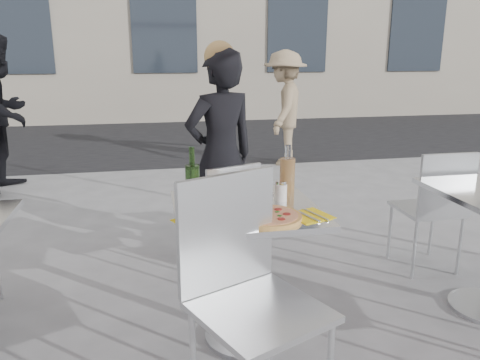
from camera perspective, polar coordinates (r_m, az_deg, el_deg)
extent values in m
plane|color=slate|center=(2.70, 0.66, -18.55)|extent=(80.00, 80.00, 0.00)
cube|color=black|center=(8.84, -8.13, 5.20)|extent=(24.00, 5.00, 0.00)
cylinder|color=#B7BABF|center=(2.69, 0.66, -18.33)|extent=(0.44, 0.44, 0.02)
cylinder|color=#B7BABF|center=(2.51, 0.68, -11.51)|extent=(0.07, 0.07, 0.72)
cube|color=silver|center=(2.37, 0.71, -3.61)|extent=(0.72, 0.72, 0.03)
cylinder|color=silver|center=(3.43, -1.19, -7.10)|extent=(0.02, 0.02, 0.40)
cylinder|color=silver|center=(3.30, -6.19, -8.11)|extent=(0.02, 0.02, 0.40)
cylinder|color=silver|center=(3.17, 1.65, -9.02)|extent=(0.02, 0.02, 0.40)
cylinder|color=silver|center=(3.03, -3.69, -10.24)|extent=(0.02, 0.02, 0.40)
cube|color=silver|center=(3.15, -2.40, -5.05)|extent=(0.48, 0.48, 0.02)
cube|color=silver|center=(2.92, -0.73, -2.18)|extent=(0.37, 0.14, 0.40)
cylinder|color=silver|center=(2.30, 3.34, -17.76)|extent=(0.03, 0.03, 0.50)
cube|color=silver|center=(1.92, 2.48, -15.75)|extent=(0.61, 0.61, 0.03)
cube|color=silver|center=(1.98, -1.59, -6.27)|extent=(0.44, 0.21, 0.50)
cylinder|color=silver|center=(3.86, 22.30, -5.49)|extent=(0.02, 0.02, 0.43)
cylinder|color=silver|center=(3.69, 17.79, -5.99)|extent=(0.02, 0.02, 0.43)
cylinder|color=silver|center=(3.60, 25.21, -7.29)|extent=(0.02, 0.02, 0.43)
cylinder|color=silver|center=(3.42, 20.48, -7.96)|extent=(0.02, 0.02, 0.43)
cube|color=silver|center=(3.56, 21.79, -3.30)|extent=(0.41, 0.41, 0.02)
cube|color=silver|center=(3.34, 23.95, -0.62)|extent=(0.40, 0.03, 0.43)
imported|color=black|center=(3.45, -2.37, 2.92)|extent=(0.65, 0.54, 1.54)
imported|color=black|center=(5.86, -27.02, 7.29)|extent=(0.85, 0.98, 1.73)
imported|color=#988162|center=(6.51, 5.41, 8.70)|extent=(0.94, 1.15, 1.56)
cylinder|color=#E5B759|center=(2.20, 3.44, -4.50)|extent=(0.32, 0.32, 0.02)
cylinder|color=beige|center=(2.20, 3.45, -4.25)|extent=(0.28, 0.28, 0.00)
cylinder|color=white|center=(2.56, 0.60, -1.70)|extent=(0.32, 0.32, 0.01)
cylinder|color=#E5B759|center=(2.56, 0.60, -1.37)|extent=(0.28, 0.28, 0.02)
cylinder|color=beige|center=(2.55, 0.60, -1.16)|extent=(0.25, 0.25, 0.00)
cylinder|color=white|center=(2.41, -0.57, -2.82)|extent=(0.22, 0.22, 0.01)
ellipsoid|color=#25701C|center=(2.39, -0.57, -1.94)|extent=(0.15, 0.15, 0.08)
sphere|color=#B21914|center=(2.42, 0.27, -1.52)|extent=(0.03, 0.03, 0.03)
cylinder|color=#2F5620|center=(2.42, -5.80, -0.48)|extent=(0.07, 0.07, 0.20)
cone|color=#2F5620|center=(2.39, -5.86, 1.82)|extent=(0.07, 0.07, 0.03)
cylinder|color=#2F5620|center=(2.38, -5.89, 2.88)|extent=(0.03, 0.03, 0.10)
cylinder|color=silver|center=(2.42, -5.79, -0.71)|extent=(0.07, 0.08, 0.07)
cylinder|color=tan|center=(2.48, 5.77, 0.17)|extent=(0.08, 0.08, 0.22)
cylinder|color=white|center=(2.45, 5.86, 3.33)|extent=(0.03, 0.03, 0.08)
cylinder|color=white|center=(2.46, 5.00, -1.50)|extent=(0.06, 0.06, 0.09)
cylinder|color=silver|center=(2.45, 5.03, -0.31)|extent=(0.06, 0.06, 0.02)
cylinder|color=white|center=(2.43, -1.21, -2.76)|extent=(0.06, 0.06, 0.00)
cylinder|color=white|center=(2.41, -1.21, -1.79)|extent=(0.01, 0.01, 0.09)
ellipsoid|color=white|center=(2.40, -1.22, -0.19)|extent=(0.07, 0.07, 0.08)
ellipsoid|color=beige|center=(2.40, -1.22, -0.42)|extent=(0.05, 0.05, 0.05)
cylinder|color=white|center=(2.40, 0.10, -2.98)|extent=(0.06, 0.06, 0.00)
cylinder|color=white|center=(2.39, 0.10, -2.00)|extent=(0.01, 0.01, 0.09)
ellipsoid|color=white|center=(2.37, 0.10, -0.38)|extent=(0.07, 0.07, 0.08)
ellipsoid|color=beige|center=(2.37, 0.10, -0.61)|extent=(0.05, 0.05, 0.05)
cylinder|color=white|center=(2.41, 1.19, -2.88)|extent=(0.06, 0.06, 0.00)
cylinder|color=white|center=(2.40, 1.20, -1.90)|extent=(0.01, 0.01, 0.09)
ellipsoid|color=white|center=(2.38, 1.21, -0.29)|extent=(0.07, 0.07, 0.08)
ellipsoid|color=#460A1C|center=(2.38, 1.21, -0.52)|extent=(0.05, 0.05, 0.05)
cylinder|color=white|center=(2.46, 3.10, -2.57)|extent=(0.06, 0.06, 0.00)
cylinder|color=white|center=(2.44, 3.11, -1.61)|extent=(0.01, 0.01, 0.09)
ellipsoid|color=white|center=(2.42, 3.13, -0.02)|extent=(0.07, 0.07, 0.08)
ellipsoid|color=#460A1C|center=(2.43, 3.13, -0.25)|extent=(0.05, 0.05, 0.05)
cube|color=yellow|center=(2.17, -5.35, -5.06)|extent=(0.24, 0.24, 0.00)
cube|color=#B7BABF|center=(2.16, -5.88, -5.00)|extent=(0.10, 0.19, 0.00)
cube|color=#B7BABF|center=(2.17, -4.56, -4.92)|extent=(0.08, 0.17, 0.00)
cube|color=yellow|center=(2.26, 8.51, -4.31)|extent=(0.23, 0.23, 0.00)
cube|color=#B7BABF|center=(2.25, 8.03, -4.26)|extent=(0.08, 0.19, 0.00)
cube|color=#B7BABF|center=(2.27, 9.23, -4.16)|extent=(0.07, 0.17, 0.00)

